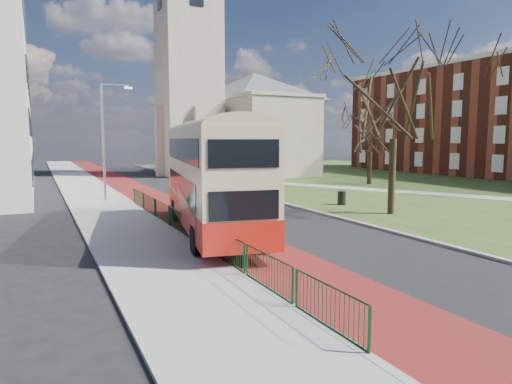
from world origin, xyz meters
TOP-DOWN VIEW (x-y plane):
  - ground at (0.00, 0.00)m, footprint 160.00×160.00m
  - road_carriageway at (1.50, 20.00)m, footprint 9.00×120.00m
  - bus_lane at (-1.20, 20.00)m, footprint 3.40×120.00m
  - pavement_west at (-5.00, 20.00)m, footprint 4.00×120.00m
  - kerb_west at (-3.00, 20.00)m, footprint 0.25×120.00m
  - kerb_east at (6.10, 22.00)m, footprint 0.25×80.00m
  - grass_green at (26.00, 22.00)m, footprint 40.00×80.00m
  - footpath at (20.00, 10.00)m, footprint 18.84×32.82m
  - pedestrian_railing at (-2.95, 4.00)m, footprint 0.07×24.00m
  - gothic_church at (12.56, 38.00)m, footprint 16.38×18.00m
  - brick_terrace at (40.00, 20.00)m, footprint 10.30×44.30m
  - streetlamp at (-4.35, 18.00)m, footprint 2.13×0.18m
  - bus at (-1.61, 4.53)m, footprint 4.86×12.30m
  - winter_tree_near at (9.72, 5.36)m, footprint 8.83×8.83m
  - winter_tree_far at (19.98, 19.66)m, footprint 6.92×6.92m
  - litter_bin at (9.35, 9.59)m, footprint 0.79×0.79m

SIDE VIEW (x-z plane):
  - ground at x=0.00m, z-range 0.00..0.00m
  - road_carriageway at x=1.50m, z-range 0.00..0.01m
  - bus_lane at x=-1.20m, z-range 0.00..0.01m
  - grass_green at x=26.00m, z-range 0.00..0.04m
  - footpath at x=20.00m, z-range 0.04..0.07m
  - pavement_west at x=-5.00m, z-range 0.00..0.12m
  - kerb_west at x=-3.00m, z-range 0.00..0.13m
  - kerb_east at x=6.10m, z-range 0.00..0.13m
  - litter_bin at x=9.35m, z-range 0.04..1.01m
  - pedestrian_railing at x=-2.95m, z-range -0.01..1.11m
  - bus at x=-1.61m, z-range 0.35..5.37m
  - streetlamp at x=-4.35m, z-range 0.59..8.59m
  - winter_tree_far at x=19.98m, z-range 1.55..9.41m
  - brick_terrace at x=40.00m, z-range 0.01..13.51m
  - winter_tree_near at x=9.72m, z-range 2.20..13.35m
  - gothic_church at x=12.56m, z-range -6.87..33.13m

